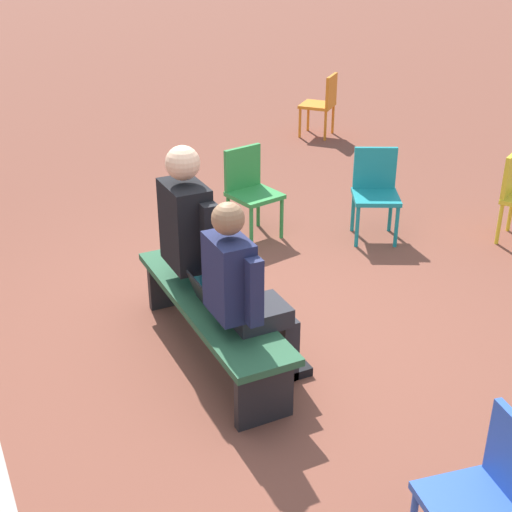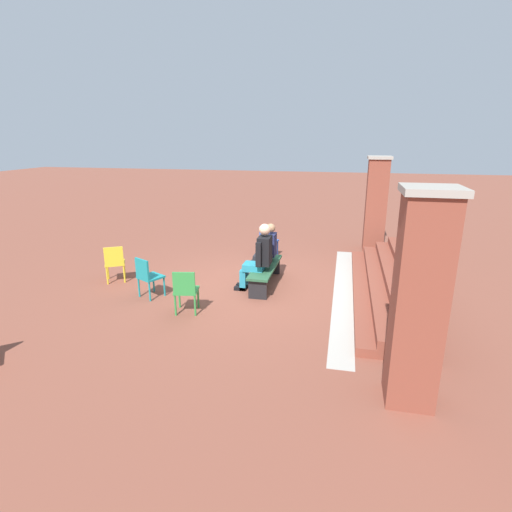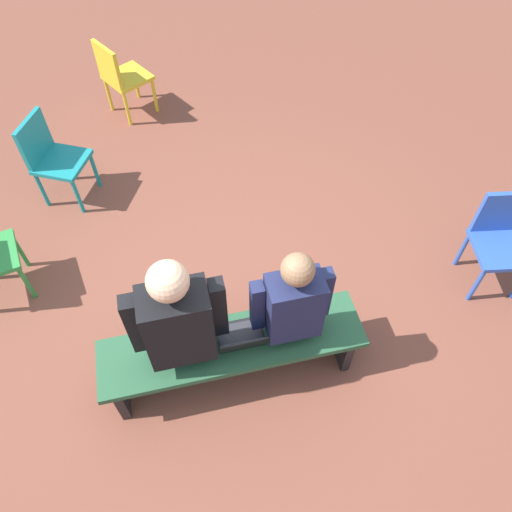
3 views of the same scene
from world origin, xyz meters
name	(u,v)px [view 2 (image 2 of 3)]	position (x,y,z in m)	size (l,w,h in m)	color
ground_plane	(254,285)	(0.00, 0.00, 0.00)	(60.00, 60.00, 0.00)	brown
concrete_strip	(343,291)	(-0.07, 1.93, 0.00)	(6.13, 0.40, 0.01)	#A8A399
brick_steps	(391,285)	(-0.07, 2.88, 0.22)	(5.33, 1.20, 0.60)	brown
brick_pillar_left_of_steps	(376,204)	(-3.58, 2.71, 1.33)	(0.64, 0.64, 2.64)	brown
brick_pillar_right_of_steps	(419,300)	(3.45, 2.75, 1.33)	(0.64, 0.64, 2.64)	brown
bench	(265,270)	(-0.07, 0.25, 0.35)	(1.80, 0.44, 0.45)	#285638
person_student	(266,250)	(-0.47, 0.18, 0.70)	(0.52, 0.65, 1.30)	#232328
person_adult	(259,256)	(0.25, 0.17, 0.76)	(0.60, 0.76, 1.45)	teal
laptop	(267,263)	(-0.13, 0.26, 0.50)	(0.32, 0.29, 0.21)	black
plastic_chair_near_bench_left	(186,289)	(1.68, -0.89, 0.48)	(0.49, 0.49, 0.84)	#2D893D
plastic_chair_by_pillar	(115,261)	(0.45, -3.08, 0.48)	(0.57, 0.57, 0.84)	gold
plastic_chair_foreground	(267,239)	(-2.29, -0.16, 0.48)	(0.49, 0.49, 0.84)	#2D56B7
plastic_chair_far_right	(147,275)	(1.13, -1.93, 0.48)	(0.57, 0.57, 0.84)	teal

